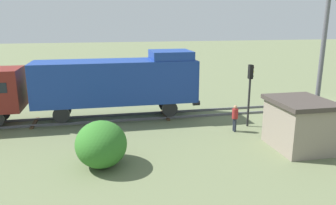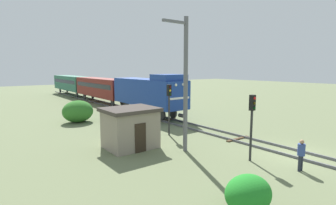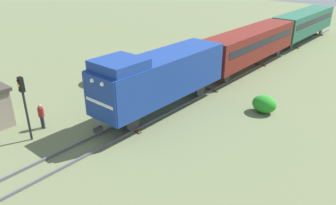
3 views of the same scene
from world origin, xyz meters
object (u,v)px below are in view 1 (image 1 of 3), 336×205
traffic_signal_mid (250,84)px  catenary_mast (322,60)px  worker_by_signal (235,116)px  relay_hut (299,124)px  locomotive (119,80)px

traffic_signal_mid → catenary_mast: 4.48m
worker_by_signal → relay_hut: (-3.30, -2.29, 0.40)m
traffic_signal_mid → catenary_mast: size_ratio=0.48×
locomotive → worker_by_signal: bearing=-121.3°
traffic_signal_mid → relay_hut: 4.47m
catenary_mast → locomotive: bearing=67.1°
worker_by_signal → relay_hut: bearing=59.3°
traffic_signal_mid → worker_by_signal: 2.38m
traffic_signal_mid → relay_hut: bearing=-166.0°
worker_by_signal → traffic_signal_mid: bearing=146.7°
catenary_mast → relay_hut: size_ratio=2.44×
worker_by_signal → catenary_mast: size_ratio=0.20×
locomotive → relay_hut: size_ratio=3.31×
worker_by_signal → relay_hut: size_ratio=0.49×
traffic_signal_mid → worker_by_signal: (-0.80, 1.27, -1.85)m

